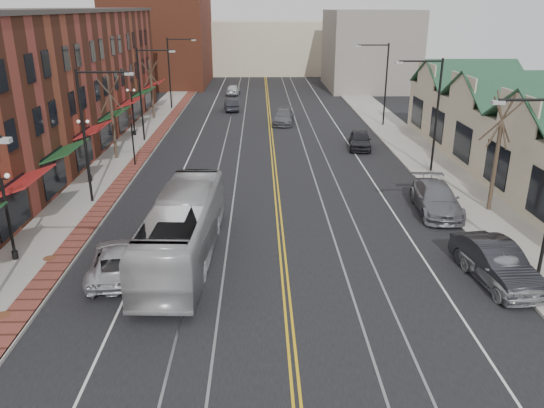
{
  "coord_description": "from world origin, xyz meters",
  "views": [
    {
      "loc": [
        -1.08,
        -15.09,
        11.47
      ],
      "look_at": [
        -0.48,
        10.23,
        2.0
      ],
      "focal_mm": 35.0,
      "sensor_mm": 36.0,
      "label": 1
    }
  ],
  "objects_px": {
    "parked_car_b": "(495,262)",
    "parked_car_d": "(360,140)",
    "transit_bus": "(183,229)",
    "parked_car_a": "(499,267)",
    "parked_suv": "(119,260)",
    "parked_car_c": "(436,199)"
  },
  "relations": [
    {
      "from": "transit_bus",
      "to": "parked_car_a",
      "type": "bearing_deg",
      "value": 171.56
    },
    {
      "from": "transit_bus",
      "to": "parked_car_d",
      "type": "height_order",
      "value": "transit_bus"
    },
    {
      "from": "parked_car_b",
      "to": "parked_car_d",
      "type": "relative_size",
      "value": 1.17
    },
    {
      "from": "parked_car_a",
      "to": "parked_car_c",
      "type": "bearing_deg",
      "value": 83.75
    },
    {
      "from": "parked_car_b",
      "to": "parked_car_c",
      "type": "height_order",
      "value": "parked_car_b"
    },
    {
      "from": "parked_car_d",
      "to": "parked_car_b",
      "type": "bearing_deg",
      "value": -77.63
    },
    {
      "from": "parked_car_a",
      "to": "transit_bus",
      "type": "bearing_deg",
      "value": 162.82
    },
    {
      "from": "parked_car_b",
      "to": "transit_bus",
      "type": "bearing_deg",
      "value": 163.06
    },
    {
      "from": "parked_suv",
      "to": "parked_car_c",
      "type": "xyz_separation_m",
      "value": [
        16.8,
        7.45,
        0.11
      ]
    },
    {
      "from": "parked_suv",
      "to": "parked_car_b",
      "type": "distance_m",
      "value": 16.82
    },
    {
      "from": "parked_suv",
      "to": "parked_car_b",
      "type": "relative_size",
      "value": 0.99
    },
    {
      "from": "parked_car_c",
      "to": "parked_car_d",
      "type": "distance_m",
      "value": 15.13
    },
    {
      "from": "parked_suv",
      "to": "parked_car_c",
      "type": "distance_m",
      "value": 18.38
    },
    {
      "from": "parked_car_b",
      "to": "parked_car_a",
      "type": "bearing_deg",
      "value": -97.66
    },
    {
      "from": "parked_car_b",
      "to": "parked_car_c",
      "type": "bearing_deg",
      "value": 82.34
    },
    {
      "from": "parked_suv",
      "to": "parked_car_a",
      "type": "relative_size",
      "value": 1.09
    },
    {
      "from": "parked_car_a",
      "to": "parked_car_d",
      "type": "relative_size",
      "value": 1.06
    },
    {
      "from": "transit_bus",
      "to": "parked_car_c",
      "type": "xyz_separation_m",
      "value": [
        14.05,
        6.0,
        -0.75
      ]
    },
    {
      "from": "transit_bus",
      "to": "parked_car_b",
      "type": "xyz_separation_m",
      "value": [
        14.05,
        -2.3,
        -0.72
      ]
    },
    {
      "from": "parked_car_a",
      "to": "parked_car_d",
      "type": "bearing_deg",
      "value": 88.09
    },
    {
      "from": "parked_suv",
      "to": "parked_car_b",
      "type": "xyz_separation_m",
      "value": [
        16.8,
        -0.85,
        0.14
      ]
    },
    {
      "from": "parked_car_c",
      "to": "parked_suv",
      "type": "bearing_deg",
      "value": -151.45
    }
  ]
}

